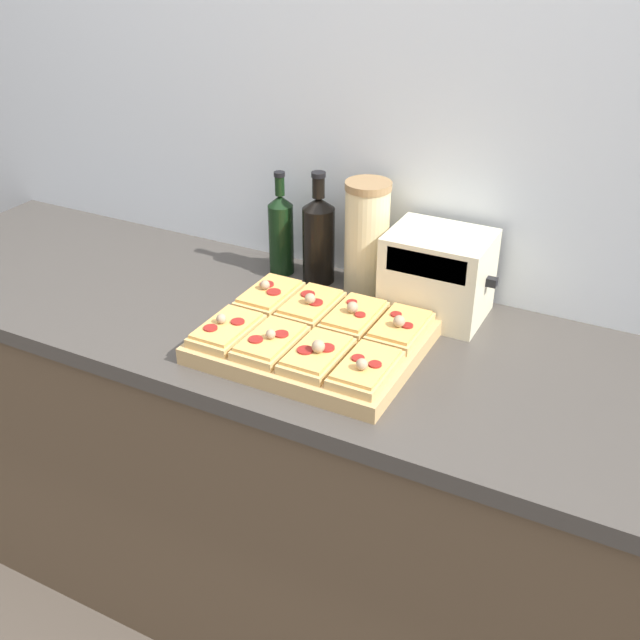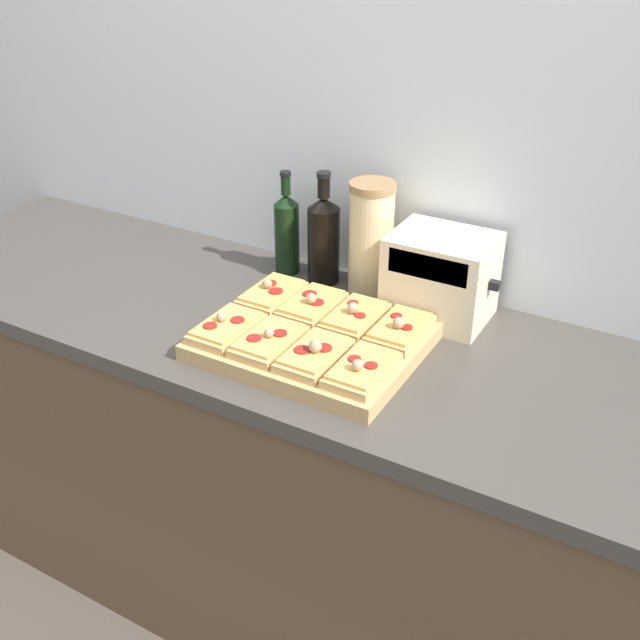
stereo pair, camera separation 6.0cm
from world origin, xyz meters
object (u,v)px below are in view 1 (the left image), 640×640
(olive_oil_bottle, at_px, (281,232))
(toaster_oven, at_px, (438,275))
(wine_bottle, at_px, (319,238))
(grain_jar_tall, at_px, (367,238))
(cutting_board, at_px, (314,341))

(olive_oil_bottle, bearing_deg, toaster_oven, -3.82)
(wine_bottle, height_order, grain_jar_tall, wine_bottle)
(cutting_board, height_order, wine_bottle, wine_bottle)
(wine_bottle, bearing_deg, toaster_oven, -5.09)
(grain_jar_tall, height_order, toaster_oven, grain_jar_tall)
(wine_bottle, height_order, toaster_oven, wine_bottle)
(olive_oil_bottle, xyz_separation_m, toaster_oven, (0.44, -0.03, -0.01))
(olive_oil_bottle, height_order, grain_jar_tall, grain_jar_tall)
(cutting_board, xyz_separation_m, grain_jar_tall, (-0.01, 0.31, 0.13))
(cutting_board, distance_m, wine_bottle, 0.36)
(olive_oil_bottle, distance_m, toaster_oven, 0.44)
(olive_oil_bottle, bearing_deg, grain_jar_tall, 0.00)
(cutting_board, bearing_deg, toaster_oven, 56.45)
(toaster_oven, bearing_deg, olive_oil_bottle, 176.18)
(wine_bottle, relative_size, grain_jar_tall, 1.01)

